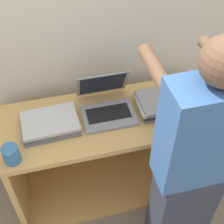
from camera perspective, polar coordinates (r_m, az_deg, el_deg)
ground_plane at (r=2.39m, az=1.16°, el=-18.12°), size 12.00×12.00×0.00m
wall_back at (r=1.95m, az=-3.40°, el=16.33°), size 8.00×0.05×2.40m
cart at (r=2.26m, az=-0.94°, el=-6.24°), size 1.32×0.54×0.75m
laptop_open at (r=1.94m, az=-0.99°, el=1.29°), size 0.33×0.34×0.23m
laptop_stack_left at (r=1.89m, az=-11.25°, el=-2.10°), size 0.34×0.25×0.06m
laptop_stack_right at (r=1.99m, az=9.49°, el=1.75°), size 0.35×0.26×0.08m
person at (r=1.70m, az=14.38°, el=-9.90°), size 0.40×0.52×1.56m
mug at (r=1.76m, az=-17.94°, el=-7.38°), size 0.09×0.09×0.10m
inventory_tag at (r=1.92m, az=10.22°, el=1.55°), size 0.06×0.02×0.01m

